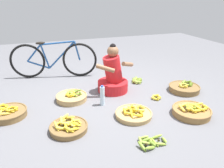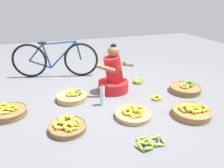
# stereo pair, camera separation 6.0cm
# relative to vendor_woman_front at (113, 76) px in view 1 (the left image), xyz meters

# --- Properties ---
(ground_plane) EXTENTS (10.00, 10.00, 0.00)m
(ground_plane) POSITION_rel_vendor_woman_front_xyz_m (-0.19, -0.30, -0.27)
(ground_plane) COLOR slate
(vendor_woman_front) EXTENTS (0.72, 0.52, 0.83)m
(vendor_woman_front) POSITION_rel_vendor_woman_front_xyz_m (0.00, 0.00, 0.00)
(vendor_woman_front) COLOR red
(vendor_woman_front) RESTS_ON ground
(bicycle_leaning) EXTENTS (1.66, 0.47, 0.73)m
(bicycle_leaning) POSITION_rel_vendor_woman_front_xyz_m (-0.87, 1.05, 0.09)
(bicycle_leaning) COLOR black
(bicycle_leaning) RESTS_ON ground
(banana_basket_mid_left) EXTENTS (0.48, 0.48, 0.16)m
(banana_basket_mid_left) POSITION_rel_vendor_woman_front_xyz_m (-0.92, -0.94, -0.22)
(banana_basket_mid_left) COLOR brown
(banana_basket_mid_left) RESTS_ON ground
(banana_basket_near_bicycle) EXTENTS (0.53, 0.53, 0.17)m
(banana_basket_near_bicycle) POSITION_rel_vendor_woman_front_xyz_m (0.76, -1.14, -0.21)
(banana_basket_near_bicycle) COLOR olive
(banana_basket_near_bicycle) RESTS_ON ground
(banana_basket_back_right) EXTENTS (0.49, 0.49, 0.17)m
(banana_basket_back_right) POSITION_rel_vendor_woman_front_xyz_m (-1.65, -0.32, -0.21)
(banana_basket_back_right) COLOR brown
(banana_basket_back_right) RESTS_ON ground
(banana_basket_front_center) EXTENTS (0.51, 0.51, 0.14)m
(banana_basket_front_center) POSITION_rel_vendor_woman_front_xyz_m (-0.02, -0.90, -0.23)
(banana_basket_front_center) COLOR tan
(banana_basket_front_center) RESTS_ON ground
(banana_basket_front_left) EXTENTS (0.53, 0.53, 0.17)m
(banana_basket_front_left) POSITION_rel_vendor_woman_front_xyz_m (1.17, -0.43, -0.21)
(banana_basket_front_left) COLOR brown
(banana_basket_front_left) RESTS_ON ground
(banana_basket_front_right) EXTENTS (0.49, 0.49, 0.16)m
(banana_basket_front_right) POSITION_rel_vendor_woman_front_xyz_m (-0.74, -0.12, -0.21)
(banana_basket_front_right) COLOR tan
(banana_basket_front_right) RESTS_ON ground
(loose_bananas_mid_right) EXTENTS (0.37, 0.26, 0.08)m
(loose_bananas_mid_right) POSITION_rel_vendor_woman_front_xyz_m (-0.10, -1.52, -0.24)
(loose_bananas_mid_right) COLOR olive
(loose_bananas_mid_right) RESTS_ON ground
(loose_bananas_near_vendor) EXTENTS (0.18, 0.19, 0.08)m
(loose_bananas_near_vendor) POSITION_rel_vendor_woman_front_xyz_m (0.55, -0.54, -0.24)
(loose_bananas_near_vendor) COLOR yellow
(loose_bananas_near_vendor) RESTS_ON ground
(loose_bananas_back_center) EXTENTS (0.25, 0.28, 0.10)m
(loose_bananas_back_center) POSITION_rel_vendor_woman_front_xyz_m (0.57, 0.22, -0.24)
(loose_bananas_back_center) COLOR olive
(loose_bananas_back_center) RESTS_ON ground
(water_bottle) EXTENTS (0.07, 0.07, 0.32)m
(water_bottle) POSITION_rel_vendor_woman_front_xyz_m (-0.33, -0.44, -0.12)
(water_bottle) COLOR silver
(water_bottle) RESTS_ON ground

